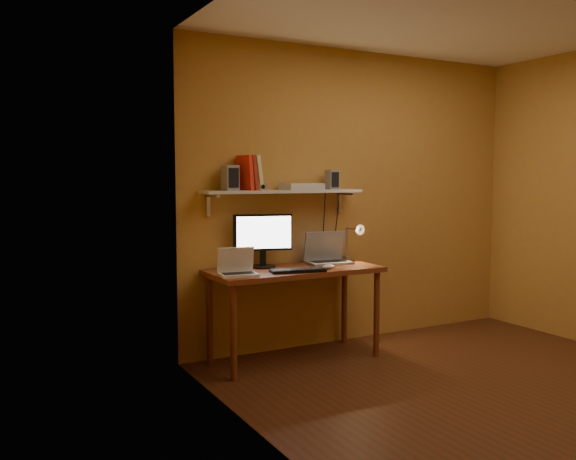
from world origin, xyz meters
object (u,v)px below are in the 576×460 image
monitor (263,238)px  shelf_camera (261,187)px  keyboard (298,271)px  mouse (329,267)px  laptop (327,255)px  router (302,186)px  desk_lamp (354,237)px  speaker_right (332,180)px  speaker_left (230,178)px  netbook (237,268)px  wall_shelf (283,192)px  desk (295,279)px

monitor → shelf_camera: (-0.02, -0.03, 0.41)m
keyboard → mouse: (0.29, 0.02, 0.01)m
laptop → router: router is taller
desk_lamp → shelf_camera: shelf_camera is taller
desk_lamp → speaker_right: (-0.18, 0.07, 0.50)m
monitor → mouse: monitor is taller
monitor → keyboard: size_ratio=1.10×
keyboard → mouse: mouse is taller
speaker_left → shelf_camera: size_ratio=1.99×
netbook → monitor: bearing=45.5°
netbook → shelf_camera: bearing=44.3°
speaker_right → mouse: bearing=-128.4°
keyboard → netbook: bearing=-177.2°
wall_shelf → speaker_right: (0.48, 0.01, 0.10)m
netbook → router: bearing=29.6°
laptop → mouse: bearing=-111.7°
monitor → speaker_right: size_ratio=2.83×
mouse → router: 0.72m
laptop → monitor: bearing=-174.7°
netbook → shelf_camera: shelf_camera is taller
keyboard → shelf_camera: (-0.16, 0.31, 0.64)m
wall_shelf → desk_lamp: wall_shelf is taller
wall_shelf → shelf_camera: (-0.23, -0.07, 0.05)m
laptop → speaker_right: speaker_right is taller
keyboard → desk_lamp: size_ratio=1.14×
speaker_left → router: (0.63, -0.03, -0.07)m
netbook → shelf_camera: 0.71m
wall_shelf → desk: bearing=-90.0°
speaker_right → router: 0.32m
netbook → keyboard: 0.48m
desk → mouse: size_ratio=13.72×
monitor → speaker_left: size_ratio=2.37×
speaker_right → monitor: bearing=-179.4°
desk → speaker_right: size_ratio=8.44×
desk → router: size_ratio=4.30×
speaker_left → shelf_camera: speaker_left is taller
desk → monitor: monitor is taller
shelf_camera → wall_shelf: bearing=15.8°
desk_lamp → shelf_camera: size_ratio=3.76×
desk → keyboard: 0.22m
desk → speaker_right: 0.95m
wall_shelf → desk_lamp: (0.66, -0.07, -0.40)m
laptop → keyboard: (-0.46, -0.31, -0.06)m
shelf_camera → monitor: bearing=49.7°
desk → speaker_left: 0.96m
laptop → desk_lamp: bearing=6.1°
monitor → router: router is taller
wall_shelf → keyboard: size_ratio=3.28×
speaker_left → shelf_camera: (0.24, -0.07, -0.07)m
desk → wall_shelf: size_ratio=1.00×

